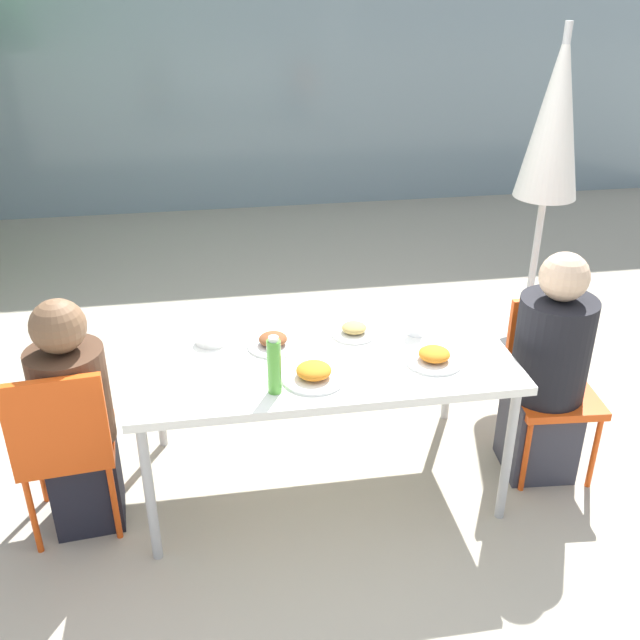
{
  "coord_description": "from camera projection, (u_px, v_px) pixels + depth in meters",
  "views": [
    {
      "loc": [
        -0.46,
        -2.81,
        2.34
      ],
      "look_at": [
        0.0,
        0.0,
        0.89
      ],
      "focal_mm": 40.0,
      "sensor_mm": 36.0,
      "label": 1
    }
  ],
  "objects": [
    {
      "name": "plate_0",
      "position": [
        273.0,
        342.0,
        3.27
      ],
      "size": [
        0.24,
        0.24,
        0.07
      ],
      "color": "white",
      "rests_on": "dining_table"
    },
    {
      "name": "person_left",
      "position": [
        76.0,
        422.0,
        3.11
      ],
      "size": [
        0.33,
        0.33,
        1.12
      ],
      "rotation": [
        0.0,
        0.0,
        0.09
      ],
      "color": "black",
      "rests_on": "ground"
    },
    {
      "name": "bottle",
      "position": [
        274.0,
        366.0,
        2.88
      ],
      "size": [
        0.06,
        0.06,
        0.26
      ],
      "color": "#51A338",
      "rests_on": "dining_table"
    },
    {
      "name": "closed_umbrella",
      "position": [
        554.0,
        129.0,
        4.03
      ],
      "size": [
        0.36,
        0.36,
        2.05
      ],
      "color": "#333333",
      "rests_on": "ground"
    },
    {
      "name": "drinking_cup",
      "position": [
        416.0,
        325.0,
        3.37
      ],
      "size": [
        0.08,
        0.08,
        0.1
      ],
      "color": "white",
      "rests_on": "dining_table"
    },
    {
      "name": "chair_right",
      "position": [
        550.0,
        374.0,
        3.52
      ],
      "size": [
        0.43,
        0.43,
        0.87
      ],
      "rotation": [
        0.0,
        0.0,
        3.06
      ],
      "color": "#E54C14",
      "rests_on": "ground"
    },
    {
      "name": "ground_plane",
      "position": [
        320.0,
        477.0,
        3.6
      ],
      "size": [
        24.0,
        24.0,
        0.0
      ],
      "primitive_type": "plane",
      "color": "#B2A893"
    },
    {
      "name": "chair_left",
      "position": [
        64.0,
        440.0,
        3.04
      ],
      "size": [
        0.44,
        0.44,
        0.87
      ],
      "rotation": [
        0.0,
        0.0,
        0.09
      ],
      "color": "#E54C14",
      "rests_on": "ground"
    },
    {
      "name": "dining_table",
      "position": [
        320.0,
        358.0,
        3.28
      ],
      "size": [
        1.69,
        0.94,
        0.74
      ],
      "color": "white",
      "rests_on": "ground"
    },
    {
      "name": "plate_2",
      "position": [
        434.0,
        357.0,
        3.14
      ],
      "size": [
        0.25,
        0.25,
        0.07
      ],
      "color": "white",
      "rests_on": "dining_table"
    },
    {
      "name": "building_facade",
      "position": [
        245.0,
        55.0,
        6.9
      ],
      "size": [
        10.0,
        0.2,
        3.0
      ],
      "color": "gray",
      "rests_on": "ground"
    },
    {
      "name": "salad_bowl",
      "position": [
        212.0,
        338.0,
        3.31
      ],
      "size": [
        0.15,
        0.15,
        0.05
      ],
      "color": "white",
      "rests_on": "dining_table"
    },
    {
      "name": "person_right",
      "position": [
        548.0,
        374.0,
        3.42
      ],
      "size": [
        0.36,
        0.36,
        1.18
      ],
      "rotation": [
        0.0,
        0.0,
        3.06
      ],
      "color": "#383842",
      "rests_on": "ground"
    },
    {
      "name": "plate_3",
      "position": [
        314.0,
        374.0,
        3.01
      ],
      "size": [
        0.27,
        0.27,
        0.07
      ],
      "color": "white",
      "rests_on": "dining_table"
    },
    {
      "name": "plate_1",
      "position": [
        354.0,
        330.0,
        3.38
      ],
      "size": [
        0.21,
        0.21,
        0.06
      ],
      "color": "white",
      "rests_on": "dining_table"
    }
  ]
}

